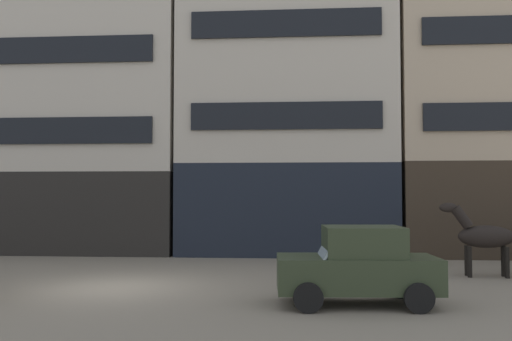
# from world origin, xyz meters

# --- Properties ---
(ground_plane) EXTENTS (120.00, 120.00, 0.00)m
(ground_plane) POSITION_xyz_m (0.00, 0.00, 0.00)
(ground_plane) COLOR slate
(building_center_left) EXTENTS (9.59, 6.40, 14.11)m
(building_center_left) POSITION_xyz_m (-4.62, 9.77, 7.10)
(building_center_left) COLOR black
(building_center_left) RESTS_ON ground_plane
(building_center_right) EXTENTS (9.62, 6.40, 15.56)m
(building_center_right) POSITION_xyz_m (4.63, 9.77, 7.82)
(building_center_right) COLOR black
(building_center_right) RESTS_ON ground_plane
(building_far_right) EXTENTS (9.09, 6.40, 14.62)m
(building_far_right) POSITION_xyz_m (13.63, 9.77, 7.35)
(building_far_right) COLOR #33281E
(building_far_right) RESTS_ON ground_plane
(draft_horse) EXTENTS (2.35, 0.70, 2.30)m
(draft_horse) POSITION_xyz_m (10.85, 2.66, 1.27)
(draft_horse) COLOR black
(draft_horse) RESTS_ON ground_plane
(sedan_dark) EXTENTS (3.78, 2.03, 1.83)m
(sedan_dark) POSITION_xyz_m (6.48, -1.88, 0.91)
(sedan_dark) COLOR #2D3823
(sedan_dark) RESTS_ON ground_plane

